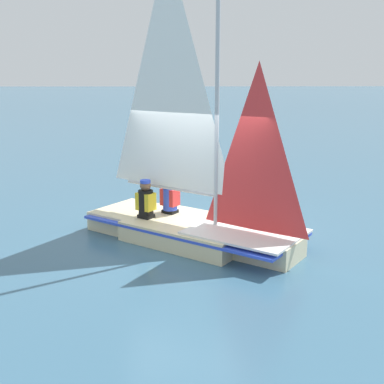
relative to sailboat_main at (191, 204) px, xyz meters
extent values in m
plane|color=#38607A|center=(0.02, 0.03, -0.73)|extent=(260.00, 260.00, 0.00)
cube|color=beige|center=(0.02, 0.03, -0.54)|extent=(2.78, 2.93, 0.39)
cube|color=beige|center=(1.03, 1.40, -0.54)|extent=(1.34, 1.36, 0.39)
cube|color=beige|center=(-0.99, -1.34, -0.54)|extent=(1.74, 1.66, 0.39)
cube|color=blue|center=(0.02, 0.03, -0.41)|extent=(3.91, 4.45, 0.05)
cube|color=silver|center=(0.74, 1.00, -0.33)|extent=(2.41, 2.50, 0.04)
cylinder|color=#B7B7BC|center=(0.35, 0.47, 2.27)|extent=(0.08, 0.08, 5.23)
cylinder|color=#B7B7BC|center=(-0.30, -0.41, 0.26)|extent=(1.35, 1.79, 0.07)
pyramid|color=white|center=(-0.30, -0.41, 2.53)|extent=(1.27, 1.69, 4.47)
pyramid|color=red|center=(0.83, 1.13, 1.23)|extent=(0.92, 1.22, 2.95)
cube|color=black|center=(-1.33, -1.80, -0.60)|extent=(0.07, 0.08, 0.27)
cube|color=black|center=(-0.61, -0.41, -0.50)|extent=(0.36, 0.37, 0.45)
cylinder|color=blue|center=(-0.61, -0.41, -0.03)|extent=(0.42, 0.42, 0.50)
cube|color=red|center=(-0.61, -0.41, 0.00)|extent=(0.41, 0.43, 0.35)
sphere|color=#A87A56|center=(-0.61, -0.41, 0.32)|extent=(0.22, 0.22, 0.22)
cylinder|color=white|center=(-0.61, -0.41, 0.41)|extent=(0.29, 0.29, 0.06)
cube|color=black|center=(-0.27, -0.89, -0.50)|extent=(0.36, 0.37, 0.45)
cylinder|color=black|center=(-0.27, -0.89, -0.03)|extent=(0.42, 0.42, 0.50)
cube|color=yellow|center=(-0.27, -0.89, 0.00)|extent=(0.41, 0.43, 0.35)
sphere|color=brown|center=(-0.27, -0.89, 0.32)|extent=(0.22, 0.22, 0.22)
cylinder|color=blue|center=(-0.27, -0.89, 0.41)|extent=(0.29, 0.29, 0.06)
camera|label=1|loc=(9.07, -0.23, 2.47)|focal=45.00mm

